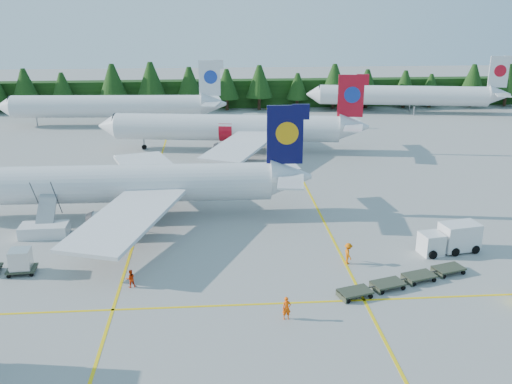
{
  "coord_description": "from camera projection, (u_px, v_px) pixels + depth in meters",
  "views": [
    {
      "loc": [
        -5.8,
        -45.95,
        23.04
      ],
      "look_at": [
        -1.42,
        11.51,
        3.5
      ],
      "focal_mm": 40.0,
      "sensor_mm": 36.0,
      "label": 1
    }
  ],
  "objects": [
    {
      "name": "airliner_far_right",
      "position": [
        397.0,
        95.0,
        120.55
      ],
      "size": [
        41.18,
        10.05,
        12.03
      ],
      "rotation": [
        0.0,
        0.0,
        -0.16
      ],
      "color": "silver",
      "rests_on": "ground"
    },
    {
      "name": "airstairs",
      "position": [
        45.0,
        226.0,
        58.54
      ],
      "size": [
        4.83,
        6.55,
        4.28
      ],
      "rotation": [
        0.0,
        0.0,
        0.03
      ],
      "color": "silver",
      "rests_on": "ground"
    },
    {
      "name": "crew_b",
      "position": [
        131.0,
        279.0,
        47.84
      ],
      "size": [
        0.91,
        0.8,
        1.58
      ],
      "primitive_type": "imported",
      "rotation": [
        0.0,
        0.0,
        3.45
      ],
      "color": "red",
      "rests_on": "ground"
    },
    {
      "name": "dolly_train",
      "position": [
        404.0,
        279.0,
        48.36
      ],
      "size": [
        12.29,
        5.89,
        0.15
      ],
      "rotation": [
        0.0,
        0.0,
        0.3
      ],
      "color": "#343A2A",
      "rests_on": "ground"
    },
    {
      "name": "crew_c",
      "position": [
        348.0,
        254.0,
        52.03
      ],
      "size": [
        0.64,
        0.88,
        2.01
      ],
      "primitive_type": "imported",
      "rotation": [
        0.0,
        0.0,
        1.66
      ],
      "color": "#E15E04",
      "rests_on": "ground"
    },
    {
      "name": "treeline_hedge",
      "position": [
        238.0,
        93.0,
        127.67
      ],
      "size": [
        220.0,
        4.0,
        6.0
      ],
      "primitive_type": "cube",
      "color": "black",
      "rests_on": "ground"
    },
    {
      "name": "taxi_stripe_b",
      "position": [
        310.0,
        195.0,
        70.52
      ],
      "size": [
        0.25,
        120.0,
        0.01
      ],
      "primitive_type": "cube",
      "color": "yellow",
      "rests_on": "ground"
    },
    {
      "name": "airliner_navy",
      "position": [
        103.0,
        185.0,
        62.62
      ],
      "size": [
        42.12,
        34.68,
        12.25
      ],
      "rotation": [
        0.0,
        0.0,
        -0.01
      ],
      "color": "silver",
      "rests_on": "ground"
    },
    {
      "name": "taxi_stripe_cross",
      "position": [
        290.0,
        303.0,
        45.54
      ],
      "size": [
        80.0,
        0.25,
        0.01
      ],
      "primitive_type": "cube",
      "color": "yellow",
      "rests_on": "ground"
    },
    {
      "name": "service_truck",
      "position": [
        449.0,
        238.0,
        54.38
      ],
      "size": [
        6.05,
        3.12,
        2.78
      ],
      "rotation": [
        0.0,
        0.0,
        0.19
      ],
      "color": "white",
      "rests_on": "ground"
    },
    {
      "name": "uld_pair",
      "position": [
        3.0,
        260.0,
        50.09
      ],
      "size": [
        5.79,
        2.41,
        1.9
      ],
      "rotation": [
        0.0,
        0.0,
        0.08
      ],
      "color": "#343A2A",
      "rests_on": "ground"
    },
    {
      "name": "crew_a",
      "position": [
        287.0,
        308.0,
        42.99
      ],
      "size": [
        0.69,
        0.47,
        1.83
      ],
      "primitive_type": "imported",
      "rotation": [
        0.0,
        0.0,
        0.05
      ],
      "color": "#FA4D05",
      "rests_on": "ground"
    },
    {
      "name": "airliner_red",
      "position": [
        222.0,
        128.0,
        90.26
      ],
      "size": [
        41.76,
        34.14,
        12.18
      ],
      "rotation": [
        0.0,
        0.0,
        -0.14
      ],
      "color": "silver",
      "rests_on": "ground"
    },
    {
      "name": "ground",
      "position": [
        281.0,
        269.0,
        51.21
      ],
      "size": [
        320.0,
        320.0,
        0.0
      ],
      "primitive_type": "plane",
      "color": "gray",
      "rests_on": "ground"
    },
    {
      "name": "taxi_stripe_a",
      "position": [
        147.0,
        199.0,
        69.08
      ],
      "size": [
        0.25,
        120.0,
        0.01
      ],
      "primitive_type": "cube",
      "color": "yellow",
      "rests_on": "ground"
    },
    {
      "name": "airliner_far_left",
      "position": [
        101.0,
        106.0,
        107.72
      ],
      "size": [
        42.38,
        6.53,
        12.32
      ],
      "rotation": [
        0.0,
        0.0,
        -0.06
      ],
      "color": "silver",
      "rests_on": "ground"
    }
  ]
}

